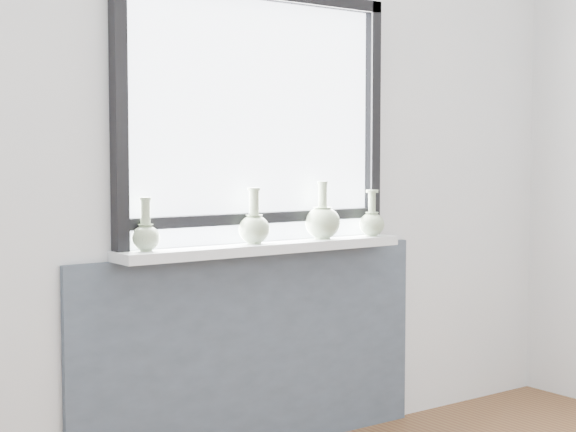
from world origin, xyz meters
TOP-DOWN VIEW (x-y plane):
  - back_wall at (0.00, 1.81)m, footprint 3.60×0.02m
  - apron_panel at (0.00, 1.78)m, footprint 1.70×0.03m
  - windowsill at (0.00, 1.71)m, footprint 1.32×0.18m
  - window at (0.00, 1.77)m, footprint 1.30×0.06m
  - vase_a at (-0.54, 1.71)m, footprint 0.11×0.11m
  - vase_b at (-0.06, 1.70)m, footprint 0.13×0.13m
  - vase_c at (0.30, 1.70)m, footprint 0.15×0.15m
  - vase_d at (0.56, 1.68)m, footprint 0.11×0.11m

SIDE VIEW (x-z plane):
  - apron_panel at x=0.00m, z-range 0.00..0.86m
  - windowsill at x=0.00m, z-range 0.86..0.90m
  - vase_a at x=-0.54m, z-range 0.86..1.07m
  - vase_d at x=0.56m, z-range 0.86..1.07m
  - vase_b at x=-0.06m, z-range 0.86..1.09m
  - vase_c at x=0.30m, z-range 0.85..1.10m
  - back_wall at x=0.00m, z-range 0.00..2.60m
  - window at x=0.00m, z-range 0.92..1.97m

